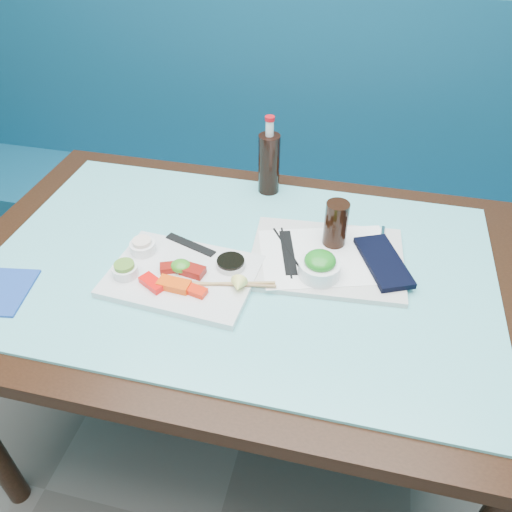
% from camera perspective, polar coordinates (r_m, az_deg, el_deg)
% --- Properties ---
extents(booth_bench, '(3.00, 0.56, 1.17)m').
position_cam_1_polar(booth_bench, '(2.11, 4.15, 5.76)').
color(booth_bench, navy).
rests_on(booth_bench, ground).
extents(dining_table, '(1.40, 0.90, 0.75)m').
position_cam_1_polar(dining_table, '(1.29, -1.82, -3.84)').
color(dining_table, black).
rests_on(dining_table, ground).
extents(glass_top, '(1.22, 0.76, 0.01)m').
position_cam_1_polar(glass_top, '(1.23, -1.91, -0.89)').
color(glass_top, '#66C9CD').
rests_on(glass_top, dining_table).
extents(sashimi_plate, '(0.36, 0.27, 0.02)m').
position_cam_1_polar(sashimi_plate, '(1.19, -8.42, -2.28)').
color(sashimi_plate, white).
rests_on(sashimi_plate, glass_top).
extents(salmon_left, '(0.07, 0.06, 0.02)m').
position_cam_1_polar(salmon_left, '(1.16, -11.75, -3.04)').
color(salmon_left, '#FF0D0A').
rests_on(salmon_left, sashimi_plate).
extents(salmon_mid, '(0.08, 0.04, 0.02)m').
position_cam_1_polar(salmon_mid, '(1.14, -9.35, -3.25)').
color(salmon_mid, '#FF4D0A').
rests_on(salmon_mid, sashimi_plate).
extents(salmon_right, '(0.06, 0.04, 0.01)m').
position_cam_1_polar(salmon_right, '(1.12, -7.05, -3.92)').
color(salmon_right, '#F92509').
rests_on(salmon_right, sashimi_plate).
extents(tuna_left, '(0.06, 0.05, 0.02)m').
position_cam_1_polar(tuna_left, '(1.19, -9.77, -1.30)').
color(tuna_left, maroon).
rests_on(tuna_left, sashimi_plate).
extents(tuna_right, '(0.06, 0.04, 0.02)m').
position_cam_1_polar(tuna_right, '(1.17, -7.28, -1.66)').
color(tuna_right, maroon).
rests_on(tuna_right, sashimi_plate).
extents(seaweed_garnish, '(0.05, 0.05, 0.03)m').
position_cam_1_polar(seaweed_garnish, '(1.18, -8.59, -1.13)').
color(seaweed_garnish, '#399021').
rests_on(seaweed_garnish, sashimi_plate).
extents(ramekin_wasabi, '(0.08, 0.08, 0.02)m').
position_cam_1_polar(ramekin_wasabi, '(1.20, -14.71, -1.65)').
color(ramekin_wasabi, white).
rests_on(ramekin_wasabi, sashimi_plate).
extents(wasabi_fill, '(0.06, 0.06, 0.01)m').
position_cam_1_polar(wasabi_fill, '(1.18, -14.84, -1.03)').
color(wasabi_fill, '#5A8C2D').
rests_on(wasabi_fill, ramekin_wasabi).
extents(ramekin_ginger, '(0.06, 0.06, 0.03)m').
position_cam_1_polar(ramekin_ginger, '(1.25, -12.81, 0.98)').
color(ramekin_ginger, white).
rests_on(ramekin_ginger, sashimi_plate).
extents(ginger_fill, '(0.06, 0.06, 0.01)m').
position_cam_1_polar(ginger_fill, '(1.24, -12.93, 1.62)').
color(ginger_fill, '#FDE4CF').
rests_on(ginger_fill, ramekin_ginger).
extents(soy_dish, '(0.08, 0.08, 0.01)m').
position_cam_1_polar(soy_dish, '(1.18, -2.91, -0.94)').
color(soy_dish, silver).
rests_on(soy_dish, sashimi_plate).
extents(soy_fill, '(0.08, 0.08, 0.01)m').
position_cam_1_polar(soy_fill, '(1.18, -2.93, -0.57)').
color(soy_fill, black).
rests_on(soy_fill, soy_dish).
extents(lemon_wedge, '(0.04, 0.03, 0.04)m').
position_cam_1_polar(lemon_wedge, '(1.11, -2.05, -3.38)').
color(lemon_wedge, '#FFFB78').
rests_on(lemon_wedge, sashimi_plate).
extents(chopstick_sleeve, '(0.14, 0.07, 0.00)m').
position_cam_1_polar(chopstick_sleeve, '(1.26, -7.50, 1.30)').
color(chopstick_sleeve, black).
rests_on(chopstick_sleeve, sashimi_plate).
extents(wooden_chopstick_a, '(0.22, 0.07, 0.01)m').
position_cam_1_polar(wooden_chopstick_a, '(1.14, -3.54, -3.17)').
color(wooden_chopstick_a, tan).
rests_on(wooden_chopstick_a, sashimi_plate).
extents(wooden_chopstick_b, '(0.21, 0.04, 0.01)m').
position_cam_1_polar(wooden_chopstick_b, '(1.14, -3.05, -3.26)').
color(wooden_chopstick_b, '#A57A4E').
rests_on(wooden_chopstick_b, sashimi_plate).
extents(serving_tray, '(0.39, 0.31, 0.01)m').
position_cam_1_polar(serving_tray, '(1.24, 8.06, -0.25)').
color(serving_tray, silver).
rests_on(serving_tray, glass_top).
extents(paper_placemat, '(0.37, 0.31, 0.00)m').
position_cam_1_polar(paper_placemat, '(1.23, 8.10, 0.03)').
color(paper_placemat, white).
rests_on(paper_placemat, serving_tray).
extents(seaweed_bowl, '(0.12, 0.12, 0.04)m').
position_cam_1_polar(seaweed_bowl, '(1.16, 7.24, -1.48)').
color(seaweed_bowl, white).
rests_on(seaweed_bowl, serving_tray).
extents(seaweed_salad, '(0.09, 0.09, 0.04)m').
position_cam_1_polar(seaweed_salad, '(1.15, 7.35, -0.51)').
color(seaweed_salad, '#1E821E').
rests_on(seaweed_salad, seaweed_bowl).
extents(cola_glass, '(0.06, 0.06, 0.12)m').
position_cam_1_polar(cola_glass, '(1.24, 9.11, 3.63)').
color(cola_glass, black).
rests_on(cola_glass, serving_tray).
extents(navy_pouch, '(0.15, 0.21, 0.01)m').
position_cam_1_polar(navy_pouch, '(1.23, 14.34, -0.66)').
color(navy_pouch, black).
rests_on(navy_pouch, serving_tray).
extents(fork, '(0.01, 0.08, 0.01)m').
position_cam_1_polar(fork, '(1.32, 14.24, 2.19)').
color(fork, silver).
rests_on(fork, serving_tray).
extents(black_chopstick_a, '(0.06, 0.19, 0.01)m').
position_cam_1_polar(black_chopstick_a, '(1.23, 3.49, 0.48)').
color(black_chopstick_a, black).
rests_on(black_chopstick_a, serving_tray).
extents(black_chopstick_b, '(0.12, 0.18, 0.01)m').
position_cam_1_polar(black_chopstick_b, '(1.23, 3.86, 0.43)').
color(black_chopstick_b, black).
rests_on(black_chopstick_b, serving_tray).
extents(tray_sleeve, '(0.08, 0.17, 0.00)m').
position_cam_1_polar(tray_sleeve, '(1.23, 3.68, 0.44)').
color(tray_sleeve, black).
rests_on(tray_sleeve, serving_tray).
extents(cola_bottle_body, '(0.06, 0.06, 0.18)m').
position_cam_1_polar(cola_bottle_body, '(1.45, 1.50, 10.47)').
color(cola_bottle_body, black).
rests_on(cola_bottle_body, glass_top).
extents(cola_bottle_neck, '(0.02, 0.02, 0.04)m').
position_cam_1_polar(cola_bottle_neck, '(1.40, 1.58, 14.41)').
color(cola_bottle_neck, white).
rests_on(cola_bottle_neck, cola_bottle_body).
extents(cola_bottle_cap, '(0.03, 0.03, 0.01)m').
position_cam_1_polar(cola_bottle_cap, '(1.38, 1.60, 15.44)').
color(cola_bottle_cap, red).
rests_on(cola_bottle_cap, cola_bottle_neck).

